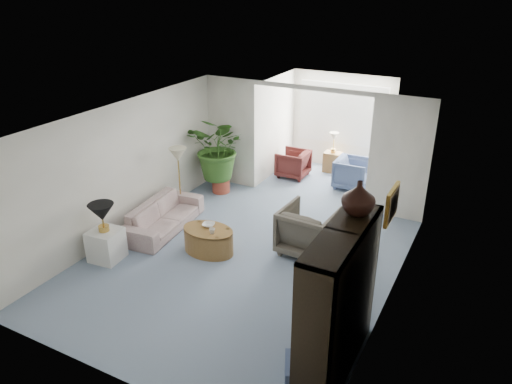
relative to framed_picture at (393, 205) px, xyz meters
The scene contains 26 objects.
floor 2.99m from the framed_picture, behind, with size 6.00×6.00×0.00m, color #859AB0.
sunroom_floor 5.16m from the framed_picture, 120.36° to the left, with size 2.60×2.60×0.00m, color #859AB0.
back_pier_left 5.37m from the framed_picture, 144.59° to the left, with size 1.20×0.12×2.50m, color white.
back_pier_right 3.18m from the framed_picture, 100.24° to the left, with size 1.20×0.12×2.50m, color white.
back_header 4.03m from the framed_picture, 128.43° to the left, with size 2.60×0.12×0.10m, color white.
window_pane 5.83m from the framed_picture, 114.98° to the left, with size 2.20×0.02×1.50m, color white.
window_blinds 5.81m from the framed_picture, 115.11° to the left, with size 2.20×0.02×1.50m, color white.
framed_picture is the anchor object (origin of this frame).
sofa 4.62m from the framed_picture, behind, with size 1.91×0.75×0.56m, color beige.
end_table 4.86m from the framed_picture, 169.38° to the right, with size 0.50×0.50×0.55m, color white.
table_lamp 4.71m from the framed_picture, 169.38° to the right, with size 0.44×0.44×0.30m, color black.
floor_lamp 4.75m from the framed_picture, 164.05° to the left, with size 0.36×0.36×0.28m, color beige.
coffee_table 3.47m from the framed_picture, behind, with size 0.95×0.95×0.45m, color olive.
coffee_bowl 3.43m from the framed_picture, behind, with size 0.22×0.22×0.05m, color silver.
coffee_cup 3.22m from the framed_picture, behind, with size 0.10×0.10×0.10m, color beige.
wingback_chair 2.25m from the framed_picture, 147.67° to the left, with size 0.92×0.95×0.86m, color #585145.
side_table_dark 2.08m from the framed_picture, 123.87° to the left, with size 0.53×0.42×0.63m, color black.
entertainment_cabinet 1.63m from the framed_picture, 99.08° to the right, with size 0.46×1.73×1.93m, color black.
cabinet_urn 1.06m from the framed_picture, 103.77° to the right, with size 0.40×0.40×0.42m, color black.
ottoman 2.50m from the framed_picture, 102.38° to the right, with size 0.45×0.45×0.36m, color slate.
plant_pot 5.25m from the framed_picture, 149.61° to the left, with size 0.40×0.40×0.32m, color #A5422F.
house_plant 5.06m from the framed_picture, 149.61° to the left, with size 1.32×1.15×1.47m, color #336121.
sunroom_chair_blue 4.71m from the framed_picture, 112.87° to the left, with size 0.75×0.77×0.70m, color slate.
sunroom_chair_maroon 5.45m from the framed_picture, 128.05° to the left, with size 0.71×0.73×0.66m, color #521D1C.
sunroom_table 5.69m from the framed_picture, 117.03° to the left, with size 0.42×0.32×0.51m, color olive.
shelf_clutter 1.69m from the framed_picture, 100.26° to the right, with size 0.30×1.06×1.06m.
Camera 1 is at (3.58, -6.24, 4.54)m, focal length 34.25 mm.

